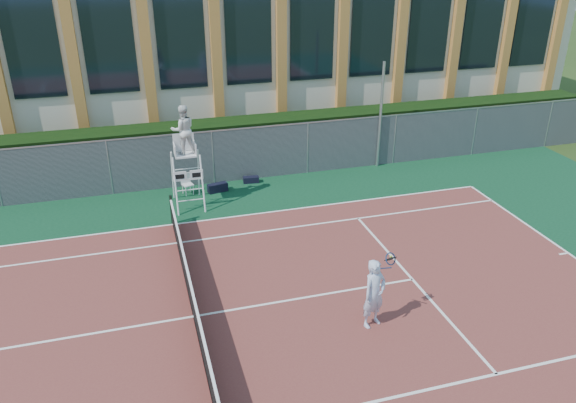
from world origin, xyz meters
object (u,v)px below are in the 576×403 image
object	(u,v)px
steel_pole	(380,116)
plastic_chair	(187,182)
umpire_chair	(183,133)
tennis_player	(374,293)

from	to	relation	value
steel_pole	plastic_chair	xyz separation A→B (m)	(-8.39, -0.66, -1.79)
steel_pole	umpire_chair	bearing A→B (deg)	-168.96
umpire_chair	plastic_chair	xyz separation A→B (m)	(0.05, 0.99, -2.33)
umpire_chair	tennis_player	bearing A→B (deg)	-67.14
plastic_chair	tennis_player	size ratio (longest dim) A/B	0.44
steel_pole	tennis_player	distance (m)	11.44
umpire_chair	tennis_player	world-z (taller)	umpire_chair
plastic_chair	umpire_chair	bearing A→B (deg)	-93.17
steel_pole	tennis_player	xyz separation A→B (m)	(-4.80, -10.31, -1.30)
umpire_chair	plastic_chair	bearing A→B (deg)	86.83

